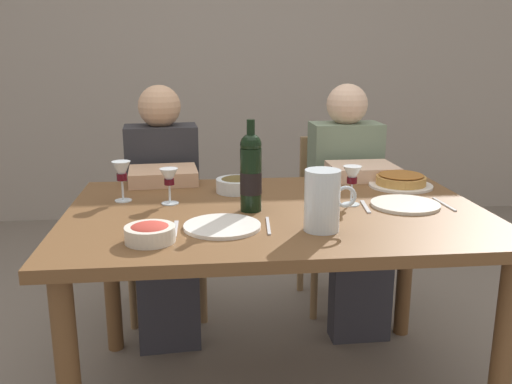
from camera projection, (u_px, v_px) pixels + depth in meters
back_wall at (231, 39)px, 4.26m from camera, size 8.00×0.10×2.80m
dining_table at (276, 233)px, 2.02m from camera, size 1.50×1.00×0.76m
wine_bottle at (251, 172)px, 1.94m from camera, size 0.08×0.08×0.33m
water_pitcher at (322, 204)px, 1.74m from camera, size 0.17×0.11×0.20m
baked_tart at (401, 180)px, 2.31m from camera, size 0.26×0.26×0.06m
salad_bowl at (150, 232)px, 1.65m from camera, size 0.15×0.15×0.06m
olive_bowl at (237, 184)px, 2.23m from camera, size 0.17×0.17×0.06m
wine_glass_left_diner at (122, 173)px, 2.07m from camera, size 0.07×0.07×0.15m
wine_glass_right_diner at (352, 177)px, 2.02m from camera, size 0.07×0.07×0.15m
wine_glass_centre at (169, 179)px, 2.04m from camera, size 0.07×0.07×0.13m
dinner_plate_left_setting at (222, 226)px, 1.78m from camera, size 0.25×0.25×0.01m
dinner_plate_right_setting at (405, 204)px, 2.03m from camera, size 0.25×0.25×0.01m
fork_left_setting at (175, 229)px, 1.77m from camera, size 0.02×0.16×0.00m
knife_left_setting at (268, 226)px, 1.80m from camera, size 0.03×0.18×0.00m
knife_right_setting at (444, 204)px, 2.05m from camera, size 0.01×0.18×0.00m
spoon_right_setting at (365, 207)px, 2.02m from camera, size 0.03×0.16×0.00m
chair_left at (164, 214)px, 2.84m from camera, size 0.43×0.43×0.87m
diner_left at (164, 204)px, 2.59m from camera, size 0.36×0.52×1.16m
chair_right at (336, 209)px, 2.93m from camera, size 0.41×0.41×0.87m
diner_right at (350, 199)px, 2.68m from camera, size 0.34×0.50×1.16m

